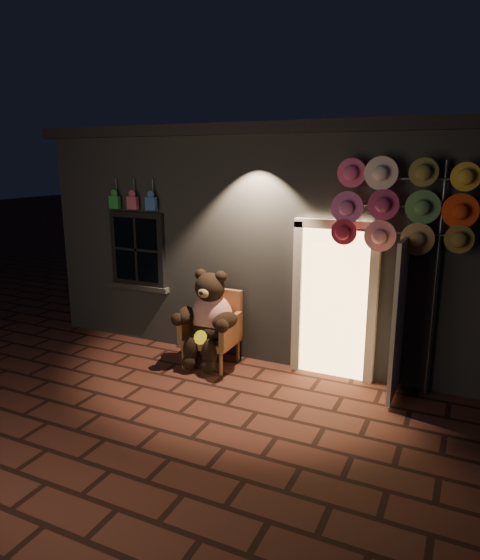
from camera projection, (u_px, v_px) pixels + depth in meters
The scene contains 5 objects.
ground at pixel (196, 399), 6.34m from camera, with size 60.00×60.00×0.00m, color #4F281E.
shop_building at pixel (301, 226), 9.44m from camera, with size 7.30×5.95×3.51m.
wicker_armchair at pixel (214, 327), 7.37m from camera, with size 0.76×0.69×1.09m.
teddy_bear at pixel (209, 318), 7.20m from camera, with size 1.02×0.78×1.40m.
hat_rack at pixel (402, 209), 6.00m from camera, with size 1.69×0.22×2.98m.
Camera 1 is at (2.98, -5.02, 2.96)m, focal length 32.00 mm.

